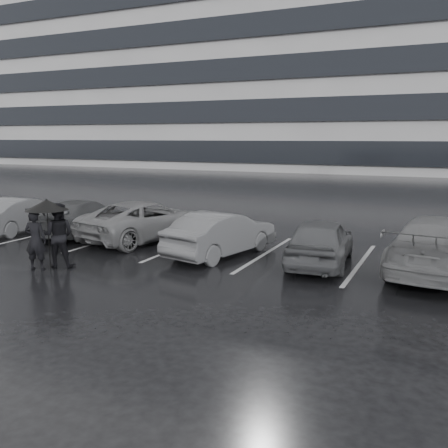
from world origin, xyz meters
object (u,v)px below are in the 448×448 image
object	(u,v)px
car_east	(441,245)
car_main	(321,241)
pedestrian_left	(35,240)
car_west_c	(83,217)
car_west_a	(221,234)
car_west_d	(21,214)
pedestrian_right	(58,235)
car_west_b	(145,220)

from	to	relation	value
car_east	car_main	bearing A→B (deg)	14.75
pedestrian_left	car_west_c	bearing A→B (deg)	-81.71
car_west_a	car_west_d	distance (m)	8.34
car_west_d	car_east	xyz separation A→B (m)	(14.29, 0.20, 0.11)
pedestrian_right	car_west_c	bearing A→B (deg)	-81.06
pedestrian_right	car_east	bearing A→B (deg)	177.32
car_east	pedestrian_left	xyz separation A→B (m)	(-9.70, -4.04, 0.05)
car_west_d	pedestrian_left	distance (m)	5.99
car_west_c	car_main	bearing A→B (deg)	168.05
car_east	car_west_a	bearing A→B (deg)	12.51
car_west_a	pedestrian_left	bearing A→B (deg)	55.77
car_west_a	car_east	bearing A→B (deg)	-162.24
car_west_a	car_west_b	bearing A→B (deg)	-3.85
pedestrian_left	pedestrian_right	xyz separation A→B (m)	(0.34, 0.47, 0.07)
car_west_d	pedestrian_right	world-z (taller)	pedestrian_right
car_west_a	car_west_c	xyz separation A→B (m)	(-5.89, 0.86, -0.03)
car_west_a	pedestrian_right	bearing A→B (deg)	54.34
car_west_d	car_west_c	bearing A→B (deg)	-170.79
car_west_a	car_east	xyz separation A→B (m)	(5.95, 0.53, 0.10)
car_main	pedestrian_left	distance (m)	7.62
car_west_a	pedestrian_left	xyz separation A→B (m)	(-3.75, -3.51, 0.14)
car_main	car_east	xyz separation A→B (m)	(3.02, 0.39, 0.10)
car_west_d	pedestrian_right	distance (m)	5.97
car_main	pedestrian_left	size ratio (longest dim) A/B	2.41
car_west_b	pedestrian_left	bearing A→B (deg)	97.30
car_west_c	car_east	xyz separation A→B (m)	(11.84, -0.33, 0.12)
car_west_d	car_main	bearing A→B (deg)	176.02
car_west_c	car_east	world-z (taller)	car_east
car_west_d	car_east	world-z (taller)	car_east
car_west_c	pedestrian_right	size ratio (longest dim) A/B	2.48
car_east	pedestrian_left	bearing A→B (deg)	30.03
car_main	car_west_c	xyz separation A→B (m)	(-8.82, 0.72, -0.03)
car_east	pedestrian_right	bearing A→B (deg)	28.27
car_west_b	car_main	bearing A→B (deg)	-174.83
car_west_b	car_west_d	xyz separation A→B (m)	(-5.02, -0.65, -0.03)
car_main	car_west_a	bearing A→B (deg)	-2.86
car_west_a	pedestrian_left	size ratio (longest dim) A/B	2.49
car_west_a	car_main	bearing A→B (deg)	-164.56
car_main	car_west_b	distance (m)	6.30
car_west_b	car_west_d	distance (m)	5.06
car_west_c	pedestrian_left	xyz separation A→B (m)	(2.14, -4.37, 0.17)
car_main	car_west_d	size ratio (longest dim) A/B	0.99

